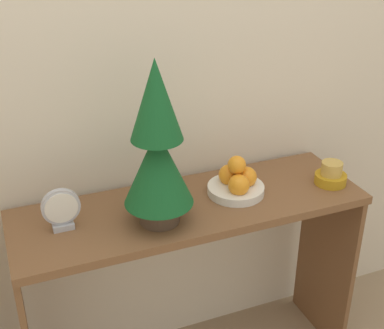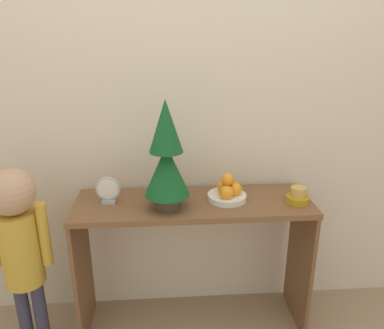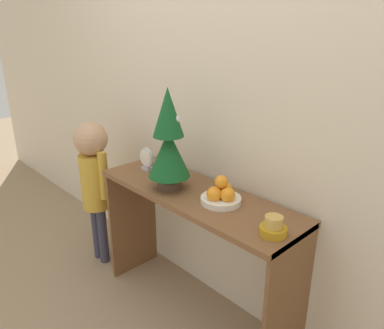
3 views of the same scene
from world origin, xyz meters
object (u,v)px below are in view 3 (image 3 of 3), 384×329
at_px(mini_tree, 169,141).
at_px(child_figure, 94,173).
at_px(singing_bowl, 273,227).
at_px(desk_clock, 147,159).
at_px(fruit_bowl, 222,195).

bearing_deg(mini_tree, child_figure, -174.93).
relative_size(singing_bowl, desk_clock, 0.82).
xyz_separation_m(fruit_bowl, desk_clock, (-0.62, 0.00, 0.03)).
height_order(mini_tree, singing_bowl, mini_tree).
height_order(mini_tree, desk_clock, mini_tree).
bearing_deg(fruit_bowl, singing_bowl, -10.35).
distance_m(singing_bowl, child_figure, 1.40).
distance_m(fruit_bowl, singing_bowl, 0.36).
bearing_deg(mini_tree, fruit_bowl, 12.73).
bearing_deg(desk_clock, mini_tree, -13.53).
distance_m(mini_tree, desk_clock, 0.37).
height_order(fruit_bowl, singing_bowl, fruit_bowl).
bearing_deg(fruit_bowl, desk_clock, 179.87).
xyz_separation_m(mini_tree, fruit_bowl, (0.32, 0.07, -0.22)).
xyz_separation_m(mini_tree, desk_clock, (-0.30, 0.07, -0.20)).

